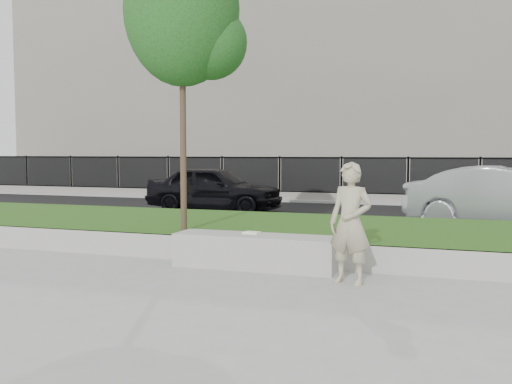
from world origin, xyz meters
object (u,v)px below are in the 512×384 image
at_px(stone_bench, 255,251).
at_px(man, 350,223).
at_px(young_tree, 187,16).
at_px(car_dark, 214,189).
at_px(car_silver, 504,197).
at_px(book, 252,233).

xyz_separation_m(stone_bench, man, (1.54, -0.55, 0.56)).
distance_m(man, young_tree, 4.66).
height_order(man, young_tree, young_tree).
distance_m(car_dark, car_silver, 7.69).
xyz_separation_m(stone_bench, car_silver, (3.90, 5.85, 0.49)).
height_order(man, car_dark, man).
height_order(man, book, man).
height_order(book, young_tree, young_tree).
relative_size(book, car_dark, 0.06).
relative_size(stone_bench, car_dark, 0.63).
relative_size(car_dark, car_silver, 0.92).
relative_size(book, young_tree, 0.05).
bearing_deg(car_dark, book, -151.50).
distance_m(stone_bench, man, 1.73).
xyz_separation_m(book, young_tree, (-1.42, 0.72, 3.53)).
bearing_deg(stone_bench, book, 129.79).
distance_m(man, car_dark, 9.21).
xyz_separation_m(car_dark, car_silver, (7.60, -1.18, 0.03)).
bearing_deg(stone_bench, young_tree, 151.28).
height_order(young_tree, car_silver, young_tree).
distance_m(stone_bench, book, 0.30).
distance_m(stone_bench, young_tree, 4.17).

